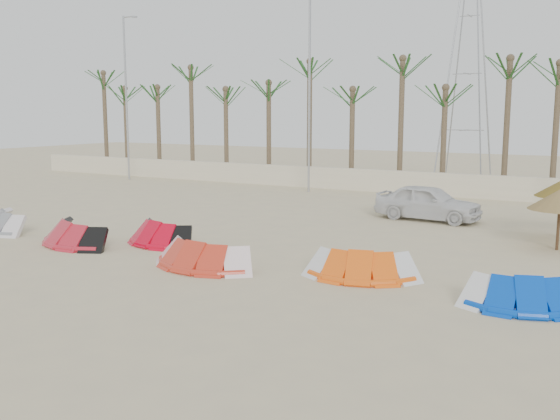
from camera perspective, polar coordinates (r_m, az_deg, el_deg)
The scene contains 14 objects.
ground at distance 16.85m, azimuth -10.19°, elevation -7.14°, with size 120.00×120.00×0.00m, color #CCBB8E.
boundary_wall at distance 36.16m, azimuth 12.61°, elevation 2.41°, with size 60.00×0.30×1.30m, color beige.
palm_line at distance 37.25m, azimuth 14.61°, elevation 11.45°, with size 52.00×4.00×7.70m.
lamp_a at distance 44.43m, azimuth -13.85°, elevation 10.16°, with size 1.25×0.14×11.00m.
lamp_b at distance 36.33m, azimuth 2.75°, elevation 10.73°, with size 1.25×0.14×11.00m.
pylon at distance 41.74m, azimuth 16.31°, elevation 2.22°, with size 3.00×3.00×14.00m, color #A5A8AD, non-canonical shape.
kite_grey at distance 26.79m, azimuth -23.37°, elevation -0.84°, with size 3.50×2.53×0.90m.
kite_red_left at distance 23.33m, azimuth -17.69°, elevation -1.88°, with size 3.93×2.49×0.90m.
kite_red_mid at distance 22.58m, azimuth -10.52°, elevation -1.96°, with size 3.31×2.06×0.90m.
kite_red_right at distance 19.04m, azimuth -6.64°, elevation -3.89°, with size 3.57×1.76×0.90m.
kite_orange at distance 17.86m, azimuth 7.82°, elevation -4.77°, with size 3.43×2.18×0.90m.
kite_blue at distance 16.18m, azimuth 21.81°, elevation -6.80°, with size 3.33×2.29×0.90m.
parasol_mid at distance 22.89m, azimuth 24.24°, elevation 0.89°, with size 2.08×2.08×2.09m.
car at distance 27.65m, azimuth 13.39°, elevation 0.68°, with size 1.82×4.53×1.54m, color silver.
Camera 1 is at (10.42, -12.40, 4.63)m, focal length 40.00 mm.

